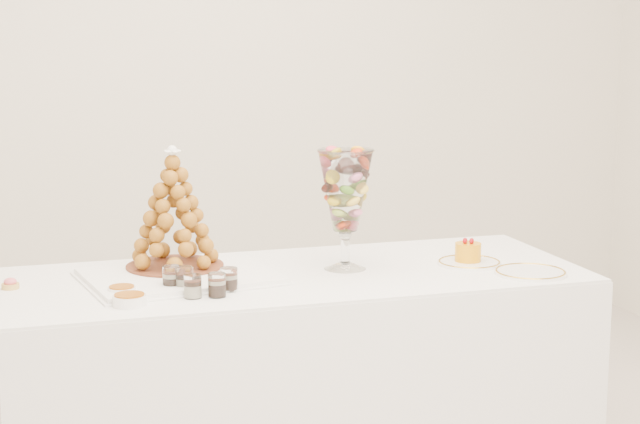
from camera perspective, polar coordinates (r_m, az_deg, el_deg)
name	(u,v)px	position (r m, az deg, el deg)	size (l,w,h in m)	color
buffet_table	(297,378)	(3.54, -1.24, -8.86)	(1.87, 0.77, 0.71)	white
lace_tray	(180,276)	(3.39, -7.46, -3.42)	(0.57, 0.43, 0.02)	white
macaron_vase	(345,192)	(3.46, 1.36, 1.06)	(0.18, 0.18, 0.39)	white
cake_plate	(469,263)	(3.60, 7.96, -2.70)	(0.21, 0.21, 0.01)	white
spare_plate	(530,273)	(3.50, 11.16, -3.19)	(0.23, 0.23, 0.01)	white
pink_tart	(10,284)	(3.38, -16.19, -3.71)	(0.05, 0.05, 0.03)	tan
verrine_a	(172,278)	(3.25, -7.91, -3.52)	(0.06, 0.06, 0.08)	white
verrine_b	(184,279)	(3.24, -7.26, -3.57)	(0.06, 0.06, 0.08)	white
verrine_c	(229,279)	(3.23, -4.88, -3.60)	(0.05, 0.05, 0.07)	white
verrine_d	(193,286)	(3.16, -6.80, -3.95)	(0.05, 0.05, 0.07)	white
verrine_e	(217,285)	(3.16, -5.52, -3.90)	(0.05, 0.05, 0.07)	white
ramekin_back	(122,291)	(3.22, -10.53, -4.19)	(0.08, 0.08, 0.03)	white
ramekin_front	(129,300)	(3.11, -10.13, -4.66)	(0.10, 0.10, 0.03)	white
croquembouche	(174,208)	(3.45, -7.82, 0.19)	(0.33, 0.33, 0.39)	brown
mousse_cake	(468,252)	(3.60, 7.90, -2.11)	(0.09, 0.09, 0.08)	orange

